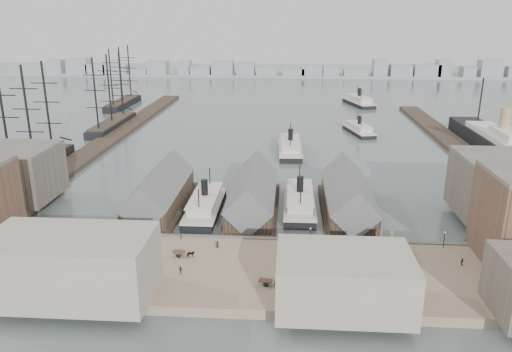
# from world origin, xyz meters

# --- Properties ---
(ground) EXTENTS (900.00, 900.00, 0.00)m
(ground) POSITION_xyz_m (0.00, 0.00, 0.00)
(ground) COLOR #4A5655
(ground) RESTS_ON ground
(quay) EXTENTS (180.00, 30.00, 2.00)m
(quay) POSITION_xyz_m (0.00, -20.00, 1.00)
(quay) COLOR #846E59
(quay) RESTS_ON ground
(seawall) EXTENTS (180.00, 1.20, 2.30)m
(seawall) POSITION_xyz_m (0.00, -5.20, 1.15)
(seawall) COLOR #59544C
(seawall) RESTS_ON ground
(west_wharf) EXTENTS (10.00, 220.00, 1.60)m
(west_wharf) POSITION_xyz_m (-68.00, 100.00, 0.80)
(west_wharf) COLOR #2D231C
(west_wharf) RESTS_ON ground
(east_wharf) EXTENTS (10.00, 180.00, 1.60)m
(east_wharf) POSITION_xyz_m (78.00, 90.00, 0.80)
(east_wharf) COLOR #2D231C
(east_wharf) RESTS_ON ground
(ferry_shed_west) EXTENTS (14.00, 42.00, 12.60)m
(ferry_shed_west) POSITION_xyz_m (-26.00, 16.88, 4.64)
(ferry_shed_west) COLOR #2D231C
(ferry_shed_west) RESTS_ON ground
(ferry_shed_center) EXTENTS (14.00, 42.00, 12.60)m
(ferry_shed_center) POSITION_xyz_m (0.00, 16.88, 4.64)
(ferry_shed_center) COLOR #2D231C
(ferry_shed_center) RESTS_ON ground
(ferry_shed_east) EXTENTS (14.00, 42.00, 12.60)m
(ferry_shed_east) POSITION_xyz_m (26.00, 16.88, 4.64)
(ferry_shed_east) COLOR #2D231C
(ferry_shed_east) RESTS_ON ground
(warehouse_west_back) EXTENTS (26.00, 20.00, 14.00)m
(warehouse_west_back) POSITION_xyz_m (-70.00, 18.00, 9.00)
(warehouse_west_back) COLOR #60564C
(warehouse_west_back) RESTS_ON west_land
(warehouse_east_back) EXTENTS (28.00, 20.00, 15.00)m
(warehouse_east_back) POSITION_xyz_m (68.00, 15.00, 9.50)
(warehouse_east_back) COLOR #60564C
(warehouse_east_back) RESTS_ON east_land
(street_bldg_center) EXTENTS (24.00, 16.00, 10.00)m
(street_bldg_center) POSITION_xyz_m (20.00, -32.00, 7.00)
(street_bldg_center) COLOR gray
(street_bldg_center) RESTS_ON quay
(street_bldg_west) EXTENTS (30.00, 16.00, 12.00)m
(street_bldg_west) POSITION_xyz_m (-30.00, -32.00, 8.00)
(street_bldg_west) COLOR gray
(street_bldg_west) RESTS_ON quay
(lamp_post_far_w) EXTENTS (0.44, 0.44, 3.92)m
(lamp_post_far_w) POSITION_xyz_m (-45.00, -7.00, 4.71)
(lamp_post_far_w) COLOR black
(lamp_post_far_w) RESTS_ON quay
(lamp_post_near_w) EXTENTS (0.44, 0.44, 3.92)m
(lamp_post_near_w) POSITION_xyz_m (-15.00, -7.00, 4.71)
(lamp_post_near_w) COLOR black
(lamp_post_near_w) RESTS_ON quay
(lamp_post_near_e) EXTENTS (0.44, 0.44, 3.92)m
(lamp_post_near_e) POSITION_xyz_m (15.00, -7.00, 4.71)
(lamp_post_near_e) COLOR black
(lamp_post_near_e) RESTS_ON quay
(lamp_post_far_e) EXTENTS (0.44, 0.44, 3.92)m
(lamp_post_far_e) POSITION_xyz_m (45.00, -7.00, 4.71)
(lamp_post_far_e) COLOR black
(lamp_post_far_e) RESTS_ON quay
(far_shore) EXTENTS (500.00, 40.00, 15.72)m
(far_shore) POSITION_xyz_m (-2.07, 334.14, 3.91)
(far_shore) COLOR gray
(far_shore) RESTS_ON ground
(ferry_docked_west) EXTENTS (8.45, 28.16, 10.06)m
(ferry_docked_west) POSITION_xyz_m (-13.00, 14.90, 2.36)
(ferry_docked_west) COLOR black
(ferry_docked_west) RESTS_ON ground
(ferry_docked_east) EXTENTS (8.60, 28.67, 10.24)m
(ferry_docked_east) POSITION_xyz_m (13.00, 19.14, 2.40)
(ferry_docked_east) COLOR black
(ferry_docked_east) RESTS_ON ground
(ferry_open_near) EXTENTS (9.62, 29.48, 10.44)m
(ferry_open_near) POSITION_xyz_m (10.17, 78.22, 2.45)
(ferry_open_near) COLOR black
(ferry_open_near) RESTS_ON ground
(ferry_open_mid) EXTENTS (13.23, 25.46, 8.72)m
(ferry_open_mid) POSITION_xyz_m (41.48, 114.76, 2.04)
(ferry_open_mid) COLOR black
(ferry_open_mid) RESTS_ON ground
(ferry_open_far) EXTENTS (17.35, 31.95, 10.93)m
(ferry_open_far) POSITION_xyz_m (50.92, 190.30, 2.56)
(ferry_open_far) COLOR black
(ferry_open_far) RESTS_ON ground
(sailing_ship_near) EXTENTS (8.86, 61.02, 36.41)m
(sailing_ship_near) POSITION_xyz_m (-79.27, 42.71, 2.67)
(sailing_ship_near) COLOR black
(sailing_ship_near) RESTS_ON ground
(sailing_ship_mid) EXTENTS (8.46, 48.89, 34.79)m
(sailing_ship_mid) POSITION_xyz_m (-75.09, 117.33, 2.49)
(sailing_ship_mid) COLOR black
(sailing_ship_mid) RESTS_ON ground
(sailing_ship_far) EXTENTS (8.39, 46.61, 34.49)m
(sailing_ship_far) POSITION_xyz_m (-89.44, 177.04, 2.49)
(sailing_ship_far) COLOR black
(sailing_ship_far) RESTS_ON ground
(ocean_steamer) EXTENTS (12.71, 92.90, 18.58)m
(ocean_steamer) POSITION_xyz_m (92.00, 81.86, 4.00)
(ocean_steamer) COLOR black
(ocean_steamer) RESTS_ON ground
(tram) EXTENTS (4.79, 11.70, 4.05)m
(tram) POSITION_xyz_m (31.07, -13.13, 4.07)
(tram) COLOR black
(tram) RESTS_ON quay
(horse_cart_left) EXTENTS (4.84, 2.94, 1.64)m
(horse_cart_left) POSITION_xyz_m (-29.04, -16.34, 2.82)
(horse_cart_left) COLOR black
(horse_cart_left) RESTS_ON quay
(horse_cart_center) EXTENTS (4.85, 1.75, 1.45)m
(horse_cart_center) POSITION_xyz_m (-11.97, -15.58, 2.77)
(horse_cart_center) COLOR black
(horse_cart_center) RESTS_ON quay
(horse_cart_right) EXTENTS (4.82, 2.38, 1.67)m
(horse_cart_right) POSITION_xyz_m (7.72, -25.89, 2.84)
(horse_cart_right) COLOR black
(horse_cart_right) RESTS_ON quay
(pedestrian_0) EXTENTS (0.72, 0.69, 1.60)m
(pedestrian_0) POSITION_xyz_m (-41.43, -8.36, 2.80)
(pedestrian_0) COLOR black
(pedestrian_0) RESTS_ON quay
(pedestrian_1) EXTENTS (0.69, 0.85, 1.64)m
(pedestrian_1) POSITION_xyz_m (-46.35, -23.46, 2.82)
(pedestrian_1) COLOR black
(pedestrian_1) RESTS_ON quay
(pedestrian_2) EXTENTS (1.26, 1.13, 1.70)m
(pedestrian_2) POSITION_xyz_m (-24.01, -11.20, 2.85)
(pedestrian_2) COLOR black
(pedestrian_2) RESTS_ON quay
(pedestrian_3) EXTENTS (1.00, 0.52, 1.63)m
(pedestrian_3) POSITION_xyz_m (-11.66, -22.89, 2.81)
(pedestrian_3) COLOR black
(pedestrian_3) RESTS_ON quay
(pedestrian_4) EXTENTS (0.85, 0.62, 1.60)m
(pedestrian_4) POSITION_xyz_m (-5.95, -10.52, 2.80)
(pedestrian_4) COLOR black
(pedestrian_4) RESTS_ON quay
(pedestrian_5) EXTENTS (0.70, 0.70, 1.57)m
(pedestrian_5) POSITION_xyz_m (10.06, -16.94, 2.79)
(pedestrian_5) COLOR black
(pedestrian_5) RESTS_ON quay
(pedestrian_6) EXTENTS (1.10, 1.10, 1.80)m
(pedestrian_6) POSITION_xyz_m (27.10, -9.07, 2.90)
(pedestrian_6) COLOR black
(pedestrian_6) RESTS_ON quay
(pedestrian_7) EXTENTS (0.75, 1.17, 1.71)m
(pedestrian_7) POSITION_xyz_m (27.24, -24.59, 2.86)
(pedestrian_7) COLOR black
(pedestrian_7) RESTS_ON quay
(pedestrian_8) EXTENTS (0.98, 0.88, 1.60)m
(pedestrian_8) POSITION_xyz_m (46.45, -15.32, 2.80)
(pedestrian_8) COLOR black
(pedestrian_8) RESTS_ON quay
(pedestrian_10) EXTENTS (0.58, 0.43, 1.58)m
(pedestrian_10) POSITION_xyz_m (-25.28, -22.69, 2.79)
(pedestrian_10) COLOR black
(pedestrian_10) RESTS_ON quay
(pedestrian_11) EXTENTS (0.53, 1.01, 1.64)m
(pedestrian_11) POSITION_xyz_m (-29.73, -21.26, 2.82)
(pedestrian_11) COLOR black
(pedestrian_11) RESTS_ON quay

